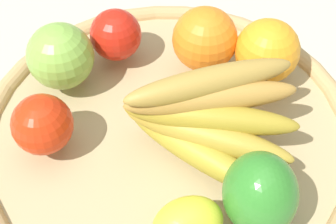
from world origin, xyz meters
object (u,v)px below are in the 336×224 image
(banana_bunch, at_px, (208,117))
(apple_1, at_px, (42,124))
(bell_pepper, at_px, (260,194))
(orange_1, at_px, (205,39))
(apple_2, at_px, (116,35))
(apple_0, at_px, (60,56))
(lemon_0, at_px, (188,224))
(orange_0, at_px, (267,51))

(banana_bunch, relative_size, apple_1, 2.84)
(bell_pepper, bearing_deg, banana_bunch, -164.83)
(orange_1, height_order, banana_bunch, banana_bunch)
(orange_1, height_order, apple_2, orange_1)
(orange_1, bearing_deg, apple_1, 19.33)
(banana_bunch, bearing_deg, apple_1, -16.36)
(bell_pepper, distance_m, apple_0, 0.28)
(orange_1, bearing_deg, lemon_0, 67.39)
(orange_1, distance_m, banana_bunch, 0.13)
(lemon_0, relative_size, apple_2, 1.05)
(orange_0, relative_size, apple_0, 0.98)
(orange_1, height_order, orange_0, orange_1)
(lemon_0, height_order, apple_1, apple_1)
(orange_1, xyz_separation_m, orange_0, (-0.06, 0.04, -0.00))
(lemon_0, bearing_deg, apple_0, -71.67)
(banana_bunch, relative_size, apple_2, 2.89)
(lemon_0, distance_m, bell_pepper, 0.07)
(lemon_0, bearing_deg, apple_1, -52.75)
(orange_0, distance_m, banana_bunch, 0.13)
(apple_1, bearing_deg, bell_pepper, 141.11)
(lemon_0, relative_size, orange_1, 0.86)
(orange_0, height_order, apple_0, apple_0)
(orange_1, xyz_separation_m, banana_bunch, (0.04, 0.12, 0.00))
(orange_0, xyz_separation_m, bell_pepper, (0.09, 0.18, 0.00))
(orange_0, distance_m, bell_pepper, 0.20)
(orange_0, height_order, apple_1, orange_0)
(lemon_0, bearing_deg, orange_0, -130.78)
(lemon_0, distance_m, apple_2, 0.27)
(apple_0, bearing_deg, lemon_0, 108.33)
(lemon_0, distance_m, banana_bunch, 0.12)
(banana_bunch, xyz_separation_m, apple_1, (0.17, -0.05, -0.01))
(apple_1, bearing_deg, apple_2, -131.49)
(apple_1, distance_m, apple_0, 0.10)
(banana_bunch, height_order, bell_pepper, banana_bunch)
(banana_bunch, bearing_deg, apple_0, -46.54)
(orange_0, bearing_deg, apple_2, -27.52)
(bell_pepper, bearing_deg, orange_0, 160.03)
(bell_pepper, height_order, apple_0, bell_pepper)
(lemon_0, xyz_separation_m, orange_0, (-0.16, -0.18, 0.01))
(lemon_0, bearing_deg, orange_1, -112.61)
(banana_bunch, bearing_deg, orange_1, -107.72)
(orange_1, distance_m, orange_0, 0.08)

